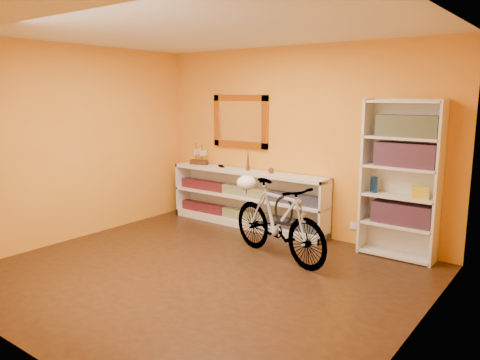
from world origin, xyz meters
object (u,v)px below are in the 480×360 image
Objects in this scene: console_unit at (247,198)px; bookcase at (400,180)px; bicycle at (278,220)px; helmet at (246,183)px.

console_unit is 1.37× the size of bookcase.
console_unit is 2.29m from bookcase.
bookcase reaches higher than console_unit.
bookcase is at bearing -34.63° from bicycle.
bookcase is (2.23, 0.03, 0.52)m from console_unit.
bookcase reaches higher than bicycle.
bookcase is 1.18× the size of bicycle.
helmet is at bearing -156.22° from bookcase.
bicycle is 6.29× the size of helmet.
bookcase is 1.87m from helmet.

